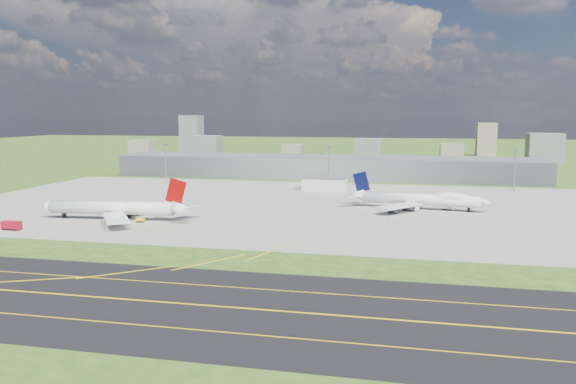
% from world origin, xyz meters
% --- Properties ---
extents(ground, '(1400.00, 1400.00, 0.00)m').
position_xyz_m(ground, '(0.00, 150.00, 0.00)').
color(ground, '#294B17').
rests_on(ground, ground).
extents(taxiway, '(1400.00, 60.00, 0.06)m').
position_xyz_m(taxiway, '(0.00, -110.00, 0.03)').
color(taxiway, black).
rests_on(taxiway, ground).
extents(apron, '(360.00, 190.00, 0.08)m').
position_xyz_m(apron, '(10.00, 40.00, 0.04)').
color(apron, gray).
rests_on(apron, ground).
extents(terminal, '(300.00, 42.00, 15.00)m').
position_xyz_m(terminal, '(0.00, 165.00, 7.50)').
color(terminal, slate).
rests_on(terminal, ground).
extents(ops_building, '(26.00, 16.00, 8.00)m').
position_xyz_m(ops_building, '(10.00, 100.00, 4.00)').
color(ops_building, silver).
rests_on(ops_building, ground).
extents(mast_west, '(3.50, 2.00, 25.90)m').
position_xyz_m(mast_west, '(-100.00, 115.00, 17.71)').
color(mast_west, gray).
rests_on(mast_west, ground).
extents(mast_center, '(3.50, 2.00, 25.90)m').
position_xyz_m(mast_center, '(10.00, 115.00, 17.71)').
color(mast_center, gray).
rests_on(mast_center, ground).
extents(mast_east, '(3.50, 2.00, 25.90)m').
position_xyz_m(mast_east, '(120.00, 115.00, 17.71)').
color(mast_east, gray).
rests_on(mast_east, ground).
extents(airliner_red_twin, '(68.38, 53.11, 18.75)m').
position_xyz_m(airliner_red_twin, '(-63.93, -14.19, 4.99)').
color(airliner_red_twin, white).
rests_on(airliner_red_twin, ground).
extents(airliner_blue_quad, '(67.11, 52.20, 17.55)m').
position_xyz_m(airliner_blue_quad, '(65.08, 41.38, 4.88)').
color(airliner_blue_quad, white).
rests_on(airliner_blue_quad, ground).
extents(fire_truck, '(7.82, 3.14, 3.46)m').
position_xyz_m(fire_truck, '(-93.97, -42.83, 1.73)').
color(fire_truck, '#A30B1E').
rests_on(fire_truck, ground).
extents(tug_yellow, '(3.92, 2.71, 1.79)m').
position_xyz_m(tug_yellow, '(-51.41, -17.46, 0.93)').
color(tug_yellow, yellow).
rests_on(tug_yellow, ground).
extents(van_white_near, '(3.71, 5.20, 2.44)m').
position_xyz_m(van_white_near, '(62.60, 35.67, 1.24)').
color(van_white_near, silver).
rests_on(van_white_near, ground).
extents(van_white_far, '(5.17, 3.01, 2.52)m').
position_xyz_m(van_white_far, '(77.53, 41.69, 1.27)').
color(van_white_far, white).
rests_on(van_white_far, ground).
extents(bldg_far_w, '(24.00, 20.00, 18.00)m').
position_xyz_m(bldg_far_w, '(-220.00, 320.00, 9.00)').
color(bldg_far_w, gray).
rests_on(bldg_far_w, ground).
extents(bldg_w, '(28.00, 22.00, 24.00)m').
position_xyz_m(bldg_w, '(-140.00, 300.00, 12.00)').
color(bldg_w, slate).
rests_on(bldg_w, ground).
extents(bldg_cw, '(20.00, 18.00, 14.00)m').
position_xyz_m(bldg_cw, '(-60.00, 340.00, 7.00)').
color(bldg_cw, gray).
rests_on(bldg_cw, ground).
extents(bldg_c, '(26.00, 20.00, 22.00)m').
position_xyz_m(bldg_c, '(20.00, 310.00, 11.00)').
color(bldg_c, slate).
rests_on(bldg_c, ground).
extents(bldg_ce, '(22.00, 24.00, 16.00)m').
position_xyz_m(bldg_ce, '(100.00, 350.00, 8.00)').
color(bldg_ce, gray).
rests_on(bldg_ce, ground).
extents(bldg_e, '(30.00, 22.00, 28.00)m').
position_xyz_m(bldg_e, '(180.00, 320.00, 14.00)').
color(bldg_e, slate).
rests_on(bldg_e, ground).
extents(bldg_tall_w, '(22.00, 20.00, 44.00)m').
position_xyz_m(bldg_tall_w, '(-180.00, 360.00, 22.00)').
color(bldg_tall_w, slate).
rests_on(bldg_tall_w, ground).
extents(bldg_tall_e, '(20.00, 18.00, 36.00)m').
position_xyz_m(bldg_tall_e, '(140.00, 410.00, 18.00)').
color(bldg_tall_e, gray).
rests_on(bldg_tall_e, ground).
extents(tree_far_w, '(7.20, 7.20, 8.80)m').
position_xyz_m(tree_far_w, '(-200.00, 270.00, 5.18)').
color(tree_far_w, '#382314').
rests_on(tree_far_w, ground).
extents(tree_w, '(6.75, 6.75, 8.25)m').
position_xyz_m(tree_w, '(-110.00, 265.00, 4.86)').
color(tree_w, '#382314').
rests_on(tree_w, ground).
extents(tree_c, '(8.10, 8.10, 9.90)m').
position_xyz_m(tree_c, '(-20.00, 280.00, 5.84)').
color(tree_c, '#382314').
rests_on(tree_c, ground).
extents(tree_e, '(7.65, 7.65, 9.35)m').
position_xyz_m(tree_e, '(70.00, 275.00, 5.51)').
color(tree_e, '#382314').
rests_on(tree_e, ground).
extents(tree_far_e, '(6.30, 6.30, 7.70)m').
position_xyz_m(tree_far_e, '(160.00, 285.00, 4.53)').
color(tree_far_e, '#382314').
rests_on(tree_far_e, ground).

